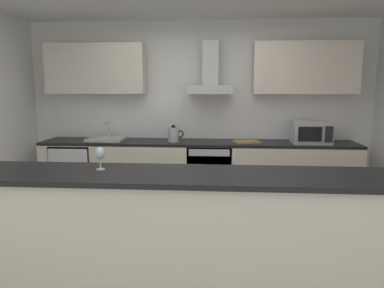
# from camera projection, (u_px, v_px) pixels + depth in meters

# --- Properties ---
(ground) EXTENTS (5.99, 4.79, 0.02)m
(ground) POSITION_uv_depth(u_px,v_px,m) (188.00, 255.00, 3.53)
(ground) COLOR gray
(wall_back) EXTENTS (5.99, 0.12, 2.60)m
(wall_back) POSITION_uv_depth(u_px,v_px,m) (199.00, 111.00, 5.24)
(wall_back) COLOR white
(wall_back) RESTS_ON ground
(backsplash_tile) EXTENTS (4.24, 0.02, 0.66)m
(backsplash_tile) POSITION_uv_depth(u_px,v_px,m) (199.00, 116.00, 5.18)
(backsplash_tile) COLOR white
(counter_back) EXTENTS (4.39, 0.60, 0.90)m
(counter_back) POSITION_uv_depth(u_px,v_px,m) (197.00, 173.00, 5.00)
(counter_back) COLOR beige
(counter_back) RESTS_ON ground
(counter_island) EXTENTS (3.54, 0.64, 1.01)m
(counter_island) POSITION_uv_depth(u_px,v_px,m) (183.00, 236.00, 2.72)
(counter_island) COLOR beige
(counter_island) RESTS_ON ground
(upper_cabinets) EXTENTS (4.33, 0.32, 0.70)m
(upper_cabinets) POSITION_uv_depth(u_px,v_px,m) (198.00, 69.00, 4.92)
(upper_cabinets) COLOR beige
(oven) EXTENTS (0.60, 0.62, 0.80)m
(oven) POSITION_uv_depth(u_px,v_px,m) (209.00, 173.00, 4.96)
(oven) COLOR slate
(oven) RESTS_ON ground
(refrigerator) EXTENTS (0.58, 0.60, 0.85)m
(refrigerator) POSITION_uv_depth(u_px,v_px,m) (77.00, 173.00, 5.11)
(refrigerator) COLOR white
(refrigerator) RESTS_ON ground
(microwave) EXTENTS (0.50, 0.38, 0.30)m
(microwave) POSITION_uv_depth(u_px,v_px,m) (311.00, 132.00, 4.74)
(microwave) COLOR #B7BABC
(microwave) RESTS_ON counter_back
(sink) EXTENTS (0.50, 0.40, 0.26)m
(sink) POSITION_uv_depth(u_px,v_px,m) (106.00, 139.00, 5.01)
(sink) COLOR silver
(sink) RESTS_ON counter_back
(kettle) EXTENTS (0.29, 0.15, 0.24)m
(kettle) POSITION_uv_depth(u_px,v_px,m) (173.00, 134.00, 4.88)
(kettle) COLOR #B7BABC
(kettle) RESTS_ON counter_back
(range_hood) EXTENTS (0.62, 0.45, 0.72)m
(range_hood) POSITION_uv_depth(u_px,v_px,m) (210.00, 77.00, 4.88)
(range_hood) COLOR #B7BABC
(wine_glass) EXTENTS (0.08, 0.08, 0.18)m
(wine_glass) POSITION_uv_depth(u_px,v_px,m) (100.00, 154.00, 2.74)
(wine_glass) COLOR silver
(wine_glass) RESTS_ON counter_island
(chopping_board) EXTENTS (0.38, 0.29, 0.02)m
(chopping_board) POSITION_uv_depth(u_px,v_px,m) (247.00, 142.00, 4.83)
(chopping_board) COLOR tan
(chopping_board) RESTS_ON counter_back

